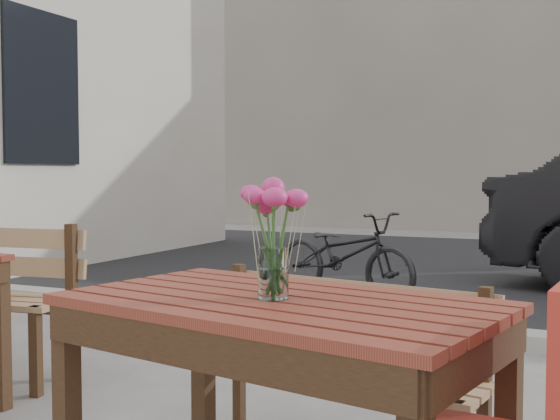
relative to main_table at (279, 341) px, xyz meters
name	(u,v)px	position (x,y,z in m)	size (l,w,h in m)	color
street	(481,292)	(-0.12, 5.07, -0.65)	(30.00, 8.12, 0.12)	black
backdrop_buildings	(556,61)	(0.05, 14.40, 2.93)	(15.50, 4.00, 8.00)	gray
main_table	(279,341)	(0.00, 0.00, 0.00)	(1.44, 1.00, 0.81)	maroon
main_bench	(340,347)	(-0.07, 0.77, -0.20)	(1.31, 0.59, 0.79)	#9D7B51
main_vase	(273,223)	(-0.01, -0.01, 0.36)	(0.20, 0.20, 0.37)	white
bicycle	(344,254)	(-1.30, 4.39, -0.26)	(0.55, 1.58, 0.83)	black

